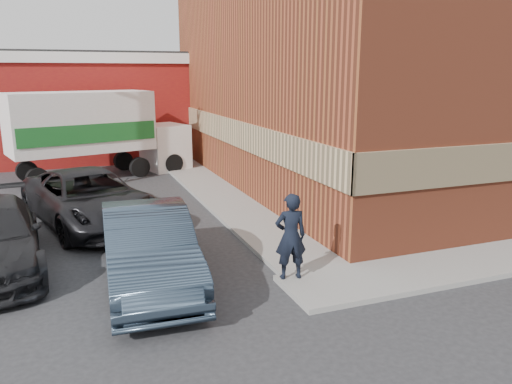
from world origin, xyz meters
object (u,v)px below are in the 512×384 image
object	(u,v)px
warehouse	(36,106)
suv_a	(89,198)
box_truck	(98,128)
brick_building	(386,70)
man	(291,236)
sedan	(148,248)

from	to	relation	value
warehouse	suv_a	world-z (taller)	warehouse
suv_a	box_truck	xyz separation A→B (m)	(0.83, 7.37, 1.34)
brick_building	suv_a	size ratio (longest dim) A/B	3.04
man	sedan	size ratio (longest dim) A/B	0.37
man	sedan	world-z (taller)	man
warehouse	man	xyz separation A→B (m)	(5.80, -20.25, -1.73)
warehouse	sedan	distance (m)	19.53
sedan	man	bearing A→B (deg)	-16.54
warehouse	man	distance (m)	21.13
brick_building	man	size ratio (longest dim) A/B	9.44
brick_building	suv_a	world-z (taller)	brick_building
brick_building	sedan	bearing A→B (deg)	-144.76
brick_building	suv_a	xyz separation A→B (m)	(-12.62, -3.08, -3.85)
man	suv_a	xyz separation A→B (m)	(-3.92, 6.16, -0.25)
sedan	box_truck	bearing A→B (deg)	93.54
man	suv_a	world-z (taller)	man
man	sedan	bearing A→B (deg)	-10.77
man	box_truck	size ratio (longest dim) A/B	0.24
suv_a	sedan	bearing A→B (deg)	-95.56
sedan	box_truck	distance (m)	12.57
brick_building	warehouse	world-z (taller)	brick_building
suv_a	box_truck	world-z (taller)	box_truck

